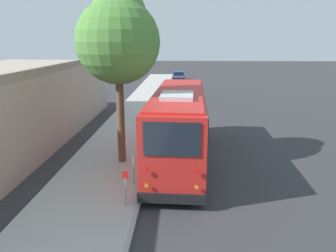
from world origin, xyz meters
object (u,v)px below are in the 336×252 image
Objects in this scene: sign_post_near at (126,188)px; sign_post_far at (134,170)px; parked_sedan_blue at (179,76)px; street_tree at (118,36)px; parked_sedan_maroon at (179,101)px; shuttle_bus at (179,122)px; parked_sedan_navy at (178,82)px; parked_sedan_gray at (179,91)px.

sign_post_far is (1.89, 0.00, -0.09)m from sign_post_near.
parked_sedan_blue is 34.31m from street_tree.
sign_post_near is at bearing 180.00° from sign_post_far.
sign_post_far reaches higher than parked_sedan_blue.
parked_sedan_maroon is 16.48m from sign_post_far.
sign_post_near is at bearing 163.07° from shuttle_bus.
shuttle_bus reaches higher than sign_post_near.
sign_post_near reaches higher than parked_sedan_navy.
sign_post_far is (-22.46, 1.55, 0.16)m from parked_sedan_gray.
sign_post_near is at bearing 173.47° from parked_sedan_navy.
sign_post_near is (-4.48, -0.93, -5.11)m from street_tree.
parked_sedan_blue is 38.32m from sign_post_near.
sign_post_far is (-36.40, 1.38, 0.12)m from parked_sedan_blue.
street_tree is at bearing 173.91° from parked_sedan_gray.
street_tree is 5.89m from sign_post_far.
shuttle_bus is 26.21m from parked_sedan_navy.
shuttle_bus reaches higher than sign_post_far.
sign_post_near is at bearing 171.47° from parked_sedan_maroon.
parked_sedan_navy is at bearing -2.48° from sign_post_near.
sign_post_near reaches higher than parked_sedan_gray.
sign_post_far is at bearing -160.24° from street_tree.
parked_sedan_blue is 3.52× the size of sign_post_far.
parked_sedan_gray is (19.22, 0.22, -1.36)m from shuttle_bus.
sign_post_near is 1.89m from sign_post_far.
sign_post_far reaches higher than parked_sedan_navy.
shuttle_bus is 19.27m from parked_sedan_gray.
parked_sedan_maroon is 20.01m from parked_sedan_blue.
shuttle_bus is at bearing -178.32° from parked_sedan_gray.
sign_post_far is (-2.59, -0.93, -5.20)m from street_tree.
parked_sedan_gray is at bearing 2.75° from shuttle_bus.
parked_sedan_navy is 1.10× the size of parked_sedan_blue.
parked_sedan_maroon is at bearing 177.17° from parked_sedan_navy.
parked_sedan_gray is 3.52× the size of sign_post_near.
sign_post_far reaches higher than parked_sedan_maroon.
parked_sedan_maroon is (13.16, 0.13, -1.35)m from shuttle_bus.
parked_sedan_maroon is at bearing 2.69° from shuttle_bus.
parked_sedan_maroon is 13.02m from parked_sedan_navy.
shuttle_bus is 2.55× the size of parked_sedan_blue.
sign_post_far is at bearing 0.00° from sign_post_near.
sign_post_far is at bearing 178.14° from parked_sedan_blue.
sign_post_near is 1.12× the size of sign_post_far.
parked_sedan_navy is 6.99m from parked_sedan_blue.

